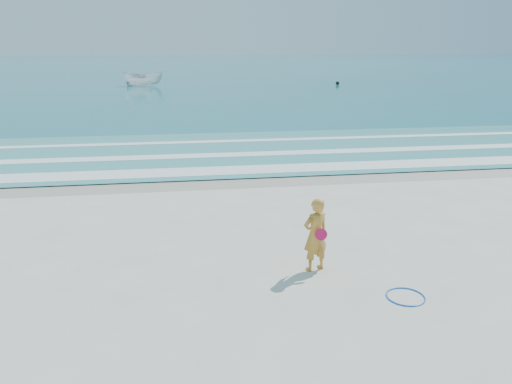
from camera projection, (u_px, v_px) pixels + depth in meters
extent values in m
plane|color=silver|center=(271.00, 294.00, 10.33)|extent=(400.00, 400.00, 0.00)
cube|color=#B2A893|center=(229.00, 180.00, 18.85)|extent=(400.00, 2.40, 0.00)
cube|color=#19727F|center=(186.00, 66.00, 109.75)|extent=(400.00, 190.00, 0.04)
cube|color=#59B7AD|center=(218.00, 151.00, 23.57)|extent=(400.00, 10.00, 0.01)
cube|color=white|center=(226.00, 170.00, 20.07)|extent=(400.00, 1.40, 0.01)
cube|color=white|center=(220.00, 155.00, 22.81)|extent=(400.00, 0.90, 0.01)
cube|color=white|center=(215.00, 141.00, 25.94)|extent=(400.00, 0.60, 0.01)
torus|color=blue|center=(406.00, 297.00, 10.18)|extent=(1.05, 1.05, 0.03)
imported|color=white|center=(144.00, 78.00, 58.80)|extent=(4.92, 2.33, 1.83)
sphere|color=black|center=(338.00, 83.00, 60.33)|extent=(0.45, 0.45, 0.45)
imported|color=#C3842E|center=(315.00, 235.00, 11.19)|extent=(0.72, 0.59, 1.70)
cylinder|color=#CC124B|center=(321.00, 234.00, 11.01)|extent=(0.27, 0.08, 0.27)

